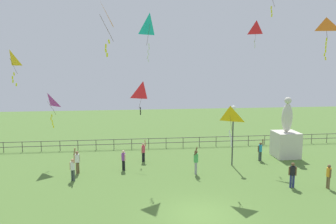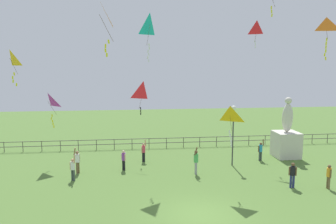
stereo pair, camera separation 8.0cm
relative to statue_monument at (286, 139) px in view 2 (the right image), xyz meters
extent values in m
plane|color=#517533|center=(-9.40, -9.82, -1.51)|extent=(80.00, 80.00, 0.00)
cube|color=beige|center=(0.00, 0.00, -0.44)|extent=(1.95, 1.95, 2.15)
ellipsoid|color=beige|center=(0.00, 0.00, 1.84)|extent=(0.90, 0.76, 2.41)
sphere|color=beige|center=(0.00, 0.00, 3.29)|extent=(0.56, 0.56, 0.56)
cylinder|color=#38383D|center=(-5.21, -1.77, 0.66)|extent=(0.10, 0.10, 4.35)
sphere|color=white|center=(-5.21, -1.77, 2.99)|extent=(0.36, 0.36, 0.36)
cylinder|color=brown|center=(-0.64, -7.05, -1.12)|extent=(0.13, 0.13, 0.79)
cylinder|color=brown|center=(-0.64, -7.20, -1.12)|extent=(0.13, 0.13, 0.79)
cylinder|color=orange|center=(-0.64, -7.12, -0.45)|extent=(0.29, 0.29, 0.56)
sphere|color=brown|center=(-0.64, -7.12, -0.06)|extent=(0.21, 0.21, 0.21)
cylinder|color=brown|center=(-0.64, -6.93, -0.48)|extent=(0.09, 0.09, 0.53)
cylinder|color=brown|center=(-0.65, -7.32, -0.48)|extent=(0.09, 0.09, 0.53)
cylinder|color=black|center=(-11.94, 0.02, -1.13)|extent=(0.13, 0.13, 0.77)
cylinder|color=black|center=(-12.05, -0.08, -1.13)|extent=(0.13, 0.13, 0.77)
cylinder|color=#D83F59|center=(-12.00, -0.03, -0.47)|extent=(0.28, 0.28, 0.54)
sphere|color=tan|center=(-12.00, -0.03, -0.10)|extent=(0.21, 0.21, 0.21)
cylinder|color=tan|center=(-11.83, 0.07, 0.01)|extent=(0.18, 0.18, 0.52)
cylinder|color=tan|center=(-12.13, -0.16, -0.51)|extent=(0.08, 0.08, 0.52)
cylinder|color=black|center=(-13.50, -2.10, -1.13)|extent=(0.13, 0.13, 0.77)
cylinder|color=black|center=(-13.59, -1.98, -1.13)|extent=(0.13, 0.13, 0.77)
cylinder|color=purple|center=(-13.54, -2.04, -0.47)|extent=(0.28, 0.28, 0.55)
sphere|color=beige|center=(-13.54, -2.04, -0.09)|extent=(0.21, 0.21, 0.21)
cylinder|color=beige|center=(-13.43, -2.19, -0.50)|extent=(0.08, 0.08, 0.52)
cylinder|color=beige|center=(-13.66, -1.89, -0.50)|extent=(0.08, 0.08, 0.52)
cylinder|color=#99999E|center=(-8.41, -3.53, -1.08)|extent=(0.15, 0.15, 0.88)
cylinder|color=#99999E|center=(-8.40, -3.36, -1.08)|extent=(0.15, 0.15, 0.88)
cylinder|color=#4CB259|center=(-8.40, -3.45, -0.33)|extent=(0.32, 0.32, 0.62)
sphere|color=brown|center=(-8.40, -3.45, 0.10)|extent=(0.23, 0.23, 0.23)
cylinder|color=brown|center=(-8.47, -3.66, 0.22)|extent=(0.27, 0.11, 0.59)
cylinder|color=brown|center=(-8.39, -3.23, -0.37)|extent=(0.10, 0.10, 0.59)
cylinder|color=#3F4C47|center=(-16.82, -3.89, -1.13)|extent=(0.13, 0.13, 0.78)
cylinder|color=#3F4C47|center=(-16.96, -3.82, -1.13)|extent=(0.13, 0.13, 0.78)
cylinder|color=white|center=(-16.89, -3.85, -0.46)|extent=(0.28, 0.28, 0.55)
sphere|color=tan|center=(-16.89, -3.85, -0.08)|extent=(0.21, 0.21, 0.21)
cylinder|color=tan|center=(-16.74, -3.98, 0.03)|extent=(0.14, 0.16, 0.53)
cylinder|color=tan|center=(-17.06, -3.76, -0.50)|extent=(0.09, 0.09, 0.52)
cylinder|color=navy|center=(-2.76, -6.74, -1.10)|extent=(0.14, 0.14, 0.83)
cylinder|color=navy|center=(-2.91, -6.69, -1.10)|extent=(0.14, 0.14, 0.83)
cylinder|color=black|center=(-2.84, -6.72, -0.39)|extent=(0.30, 0.30, 0.59)
sphere|color=brown|center=(-2.84, -6.72, 0.02)|extent=(0.22, 0.22, 0.22)
cylinder|color=brown|center=(-2.64, -6.78, -0.42)|extent=(0.09, 0.09, 0.56)
cylinder|color=brown|center=(-3.03, -6.66, -0.42)|extent=(0.09, 0.09, 0.56)
cylinder|color=#3F4C47|center=(-2.49, -0.83, -1.13)|extent=(0.13, 0.13, 0.77)
cylinder|color=#3F4C47|center=(-2.64, -0.86, -1.13)|extent=(0.13, 0.13, 0.77)
cylinder|color=#268CBF|center=(-2.57, -0.85, -0.47)|extent=(0.28, 0.28, 0.54)
sphere|color=brown|center=(-2.57, -0.85, -0.10)|extent=(0.21, 0.21, 0.21)
cylinder|color=brown|center=(-2.37, -0.85, 0.01)|extent=(0.11, 0.15, 0.52)
cylinder|color=brown|center=(-2.75, -0.89, -0.50)|extent=(0.08, 0.08, 0.52)
cylinder|color=brown|center=(-16.85, -2.40, -1.10)|extent=(0.14, 0.14, 0.83)
cylinder|color=brown|center=(-16.77, -2.27, -1.10)|extent=(0.14, 0.14, 0.83)
cylinder|color=white|center=(-16.81, -2.34, -0.38)|extent=(0.31, 0.31, 0.59)
sphere|color=#8C6647|center=(-16.81, -2.34, 0.02)|extent=(0.22, 0.22, 0.22)
cylinder|color=#8C6647|center=(-16.96, -2.48, 0.14)|extent=(0.23, 0.19, 0.57)
cylinder|color=#8C6647|center=(-16.70, -2.16, -0.42)|extent=(0.09, 0.09, 0.56)
pyramid|color=orange|center=(-1.51, -7.12, 8.54)|extent=(1.13, 0.68, 0.83)
cylinder|color=#4C381E|center=(-1.57, -7.32, 8.13)|extent=(0.12, 0.42, 0.83)
cube|color=yellow|center=(-1.52, -7.30, 7.71)|extent=(0.08, 0.03, 0.20)
cube|color=yellow|center=(-1.55, -7.32, 7.49)|extent=(0.09, 0.02, 0.20)
cube|color=yellow|center=(-1.54, -7.31, 7.27)|extent=(0.08, 0.03, 0.20)
cube|color=yellow|center=(-1.53, -7.31, 7.05)|extent=(0.10, 0.05, 0.20)
cube|color=yellow|center=(-1.62, -7.35, 6.83)|extent=(0.11, 0.04, 0.21)
cube|color=yellow|center=(-1.50, -7.29, 6.61)|extent=(0.10, 0.05, 0.20)
pyramid|color=#B22DB2|center=(-19.23, 0.08, 3.46)|extent=(1.21, 1.20, 1.12)
cylinder|color=#4C381E|center=(-18.99, 0.34, 2.91)|extent=(0.50, 0.53, 1.12)
cube|color=yellow|center=(-19.03, 0.32, 2.32)|extent=(0.10, 0.03, 0.21)
cube|color=yellow|center=(-19.09, 0.29, 2.10)|extent=(0.10, 0.04, 0.20)
cube|color=yellow|center=(-19.02, 0.32, 1.88)|extent=(0.11, 0.04, 0.21)
cube|color=yellow|center=(-18.99, 0.33, 1.66)|extent=(0.09, 0.02, 0.20)
cube|color=yellow|center=(-18.94, 0.36, 1.44)|extent=(0.09, 0.03, 0.20)
pyramid|color=red|center=(-2.38, 1.47, 9.26)|extent=(0.99, 0.88, 1.18)
cylinder|color=#4C381E|center=(-2.50, 1.30, 8.68)|extent=(0.26, 0.36, 1.18)
cube|color=white|center=(-2.58, 1.26, 8.12)|extent=(0.09, 0.03, 0.20)
cube|color=white|center=(-2.53, 1.28, 7.90)|extent=(0.08, 0.04, 0.20)
cube|color=white|center=(-2.52, 1.29, 7.68)|extent=(0.11, 0.04, 0.21)
pyramid|color=yellow|center=(-7.08, -6.90, 3.26)|extent=(1.24, 1.06, 1.04)
cylinder|color=#4C381E|center=(-6.94, -6.67, 2.74)|extent=(0.30, 0.47, 1.04)
cube|color=white|center=(-7.03, -6.72, 2.22)|extent=(0.11, 0.02, 0.21)
cube|color=white|center=(-6.97, -6.69, 2.00)|extent=(0.11, 0.04, 0.21)
cube|color=white|center=(-6.88, -6.64, 1.78)|extent=(0.11, 0.05, 0.21)
cube|color=white|center=(-6.87, -6.64, 1.56)|extent=(0.10, 0.02, 0.20)
cube|color=white|center=(-6.87, -6.64, 1.34)|extent=(0.11, 0.02, 0.21)
pyramid|color=yellow|center=(-20.20, -4.55, 6.65)|extent=(1.07, 1.17, 0.98)
cylinder|color=#4C381E|center=(-20.04, -4.42, 6.16)|extent=(0.34, 0.28, 0.98)
cube|color=yellow|center=(-20.05, -4.43, 5.68)|extent=(0.11, 0.05, 0.21)
cube|color=yellow|center=(-20.14, -4.47, 5.46)|extent=(0.09, 0.03, 0.20)
cube|color=yellow|center=(-20.13, -4.46, 5.24)|extent=(0.11, 0.04, 0.21)
cube|color=yellow|center=(-19.97, -4.38, 5.02)|extent=(0.11, 0.05, 0.21)
pyramid|color=orange|center=(-14.41, -8.82, 8.70)|extent=(0.68, 0.78, 1.30)
cylinder|color=#4C381E|center=(-14.09, -8.81, 8.05)|extent=(0.66, 0.03, 1.30)
cube|color=yellow|center=(-13.99, -8.76, 7.40)|extent=(0.11, 0.03, 0.21)
cube|color=yellow|center=(-14.15, -8.84, 7.18)|extent=(0.09, 0.02, 0.20)
cube|color=yellow|center=(-14.15, -8.84, 6.96)|extent=(0.11, 0.03, 0.21)
cube|color=yellow|center=(-14.10, -8.81, 6.74)|extent=(0.09, 0.03, 0.20)
cube|color=yellow|center=(-4.22, -5.55, 9.73)|extent=(0.10, 0.03, 0.20)
cube|color=yellow|center=(-4.18, -5.52, 9.51)|extent=(0.10, 0.02, 0.21)
cube|color=yellow|center=(-4.15, -5.51, 9.29)|extent=(0.10, 0.02, 0.21)
pyramid|color=red|center=(-11.90, 1.08, 4.12)|extent=(1.37, 1.27, 1.35)
cylinder|color=#4C381E|center=(-12.10, 0.72, 3.45)|extent=(0.43, 0.75, 1.35)
cube|color=black|center=(-12.17, 0.68, 2.73)|extent=(0.11, 0.02, 0.21)
cube|color=black|center=(-12.16, 0.69, 2.51)|extent=(0.09, 0.03, 0.20)
cube|color=black|center=(-12.16, 0.69, 2.29)|extent=(0.12, 0.02, 0.21)
pyramid|color=#19B2B2|center=(-11.52, -2.24, 9.04)|extent=(1.09, 0.91, 1.48)
cylinder|color=#4C381E|center=(-11.64, -2.06, 8.31)|extent=(0.25, 0.38, 1.48)
cube|color=white|center=(-11.59, -2.03, 7.62)|extent=(0.10, 0.02, 0.21)
cube|color=white|center=(-11.58, -2.03, 7.40)|extent=(0.09, 0.05, 0.20)
cube|color=white|center=(-11.67, -2.07, 7.18)|extent=(0.12, 0.03, 0.21)
cube|color=white|center=(-11.63, -2.05, 6.96)|extent=(0.10, 0.03, 0.20)
cube|color=white|center=(-11.70, -2.09, 6.74)|extent=(0.10, 0.04, 0.21)
cube|color=white|center=(-11.64, -2.06, 6.52)|extent=(0.08, 0.04, 0.20)
cylinder|color=#4C4742|center=(-24.20, 4.18, -1.04)|extent=(0.06, 0.06, 0.95)
cylinder|color=#4C4742|center=(-22.60, 4.18, -1.04)|extent=(0.06, 0.06, 0.95)
cylinder|color=#4C4742|center=(-20.97, 4.18, -1.04)|extent=(0.06, 0.06, 0.95)
cylinder|color=#4C4742|center=(-19.34, 4.18, -1.04)|extent=(0.06, 0.06, 0.95)
cylinder|color=#4C4742|center=(-17.76, 4.18, -1.04)|extent=(0.06, 0.06, 0.95)
cylinder|color=#4C4742|center=(-16.14, 4.18, -1.04)|extent=(0.06, 0.06, 0.95)
cylinder|color=#4C4742|center=(-14.52, 4.18, -1.04)|extent=(0.06, 0.06, 0.95)
cylinder|color=#4C4742|center=(-12.89, 4.18, -1.04)|extent=(0.06, 0.06, 0.95)
cylinder|color=#4C4742|center=(-11.32, 4.18, -1.04)|extent=(0.06, 0.06, 0.95)
cylinder|color=#4C4742|center=(-9.69, 4.18, -1.04)|extent=(0.06, 0.06, 0.95)
cylinder|color=#4C4742|center=(-8.07, 4.18, -1.04)|extent=(0.06, 0.06, 0.95)
cylinder|color=#4C4742|center=(-6.51, 4.18, -1.04)|extent=(0.06, 0.06, 0.95)
cylinder|color=#4C4742|center=(-4.88, 4.18, -1.04)|extent=(0.06, 0.06, 0.95)
cylinder|color=#4C4742|center=(-3.30, 4.18, -1.04)|extent=(0.06, 0.06, 0.95)
cylinder|color=#4C4742|center=(-1.69, 4.18, -1.04)|extent=(0.06, 0.06, 0.95)
cylinder|color=#4C4742|center=(-0.05, 4.18, -1.04)|extent=(0.06, 0.06, 0.95)
cylinder|color=#4C4742|center=(1.54, 4.18, -1.04)|extent=(0.06, 0.06, 0.95)
cylinder|color=#4C4742|center=(3.19, 4.18, -1.04)|extent=(0.06, 0.06, 0.95)
cylinder|color=#4C4742|center=(4.78, 4.18, -1.04)|extent=(0.06, 0.06, 0.95)
cylinder|color=#4C4742|center=(6.39, 4.18, -1.04)|extent=(0.06, 0.06, 0.95)
cube|color=#4C4742|center=(-9.40, 4.18, -0.60)|extent=(36.00, 0.05, 0.05)
cube|color=#4C4742|center=(-9.40, 4.18, -1.04)|extent=(36.00, 0.05, 0.05)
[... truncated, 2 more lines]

